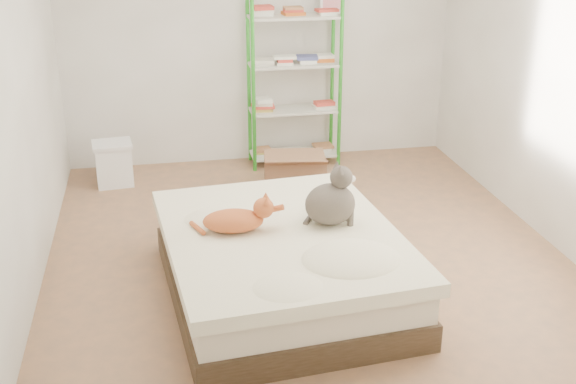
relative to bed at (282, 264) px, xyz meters
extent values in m
cube|color=#B17E52|center=(0.29, 0.67, -0.24)|extent=(3.80, 4.20, 0.01)
cube|color=white|center=(0.29, 2.77, 1.06)|extent=(3.80, 0.01, 2.60)
cube|color=white|center=(0.29, -1.43, 1.06)|extent=(3.80, 0.01, 2.60)
cube|color=white|center=(-1.61, 0.67, 1.06)|extent=(0.01, 4.20, 2.60)
cube|color=white|center=(2.19, 0.67, 1.06)|extent=(0.01, 4.20, 2.60)
cube|color=#4C3B2A|center=(0.00, 0.00, -0.14)|extent=(1.60, 1.93, 0.18)
cube|color=beige|center=(0.00, 0.00, 0.04)|extent=(1.55, 1.87, 0.20)
cube|color=#FAF4BD|center=(0.00, 0.00, 0.19)|extent=(1.63, 1.97, 0.09)
cylinder|color=green|center=(0.17, 2.39, 0.61)|extent=(0.04, 0.04, 1.70)
cylinder|color=green|center=(0.17, 2.71, 0.61)|extent=(0.04, 0.04, 1.70)
cylinder|color=green|center=(1.01, 2.39, 0.61)|extent=(0.04, 0.04, 1.70)
cylinder|color=green|center=(1.01, 2.71, 0.61)|extent=(0.04, 0.04, 1.70)
cube|color=beige|center=(0.59, 2.55, -0.14)|extent=(0.86, 0.34, 0.02)
cube|color=beige|center=(0.59, 2.55, 0.31)|extent=(0.86, 0.34, 0.02)
cube|color=beige|center=(0.59, 2.55, 0.76)|extent=(0.86, 0.34, 0.02)
cube|color=beige|center=(0.59, 2.55, 1.21)|extent=(0.86, 0.34, 0.02)
cube|color=#CD3F32|center=(0.29, 2.55, -0.08)|extent=(0.20, 0.16, 0.09)
cube|color=#CD3F32|center=(0.89, 2.55, -0.08)|extent=(0.20, 0.16, 0.09)
cube|color=#CD3F32|center=(0.29, 2.55, 0.37)|extent=(0.20, 0.16, 0.09)
cube|color=#CD3F32|center=(0.89, 2.55, 0.37)|extent=(0.20, 0.16, 0.09)
cube|color=#CD3F32|center=(0.29, 2.55, 0.82)|extent=(0.20, 0.16, 0.09)
cube|color=#CD3F32|center=(0.49, 2.55, 0.82)|extent=(0.20, 0.16, 0.09)
cube|color=#CD3F32|center=(0.69, 2.55, 0.82)|extent=(0.20, 0.16, 0.09)
cube|color=#CD3F32|center=(0.89, 2.55, 0.82)|extent=(0.20, 0.16, 0.09)
cube|color=#CD3F32|center=(0.29, 2.55, 1.27)|extent=(0.20, 0.16, 0.09)
cube|color=#CD3F32|center=(0.59, 2.55, 1.27)|extent=(0.20, 0.16, 0.09)
cube|color=#CD3F32|center=(0.89, 2.55, 1.27)|extent=(0.20, 0.16, 0.09)
cube|color=#9C6D44|center=(0.43, 1.70, -0.05)|extent=(0.59, 0.50, 0.37)
cube|color=#391781|center=(0.46, 1.48, -0.06)|extent=(0.32, 0.05, 0.08)
cube|color=#9C6D44|center=(0.43, 1.49, 0.14)|extent=(0.55, 0.23, 0.12)
cube|color=white|center=(-1.17, 2.28, -0.05)|extent=(0.35, 0.31, 0.38)
cube|color=white|center=(-1.17, 2.28, 0.16)|extent=(0.38, 0.34, 0.03)
camera|label=1|loc=(-0.75, -4.17, 2.26)|focal=45.00mm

